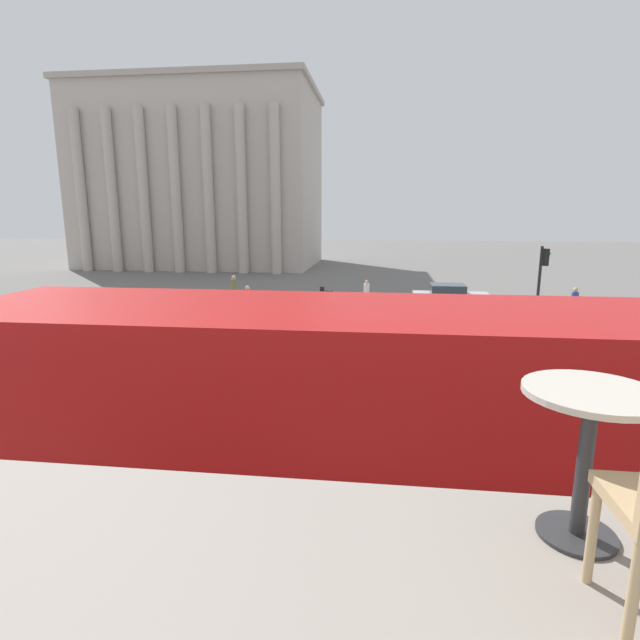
# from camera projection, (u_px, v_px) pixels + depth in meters

# --- Properties ---
(double_decker_bus) EXTENTS (11.09, 2.68, 4.13)m
(double_decker_bus) POSITION_uv_depth(u_px,v_px,m) (410.00, 455.00, 6.16)
(double_decker_bus) COLOR black
(double_decker_bus) RESTS_ON ground_plane
(cafe_dining_table) EXTENTS (0.60, 0.60, 0.73)m
(cafe_dining_table) POSITION_uv_depth(u_px,v_px,m) (588.00, 431.00, 2.25)
(cafe_dining_table) COLOR #2D2D30
(cafe_dining_table) RESTS_ON cafe_floor_slab
(plaza_building_left) EXTENTS (23.23, 15.43, 17.48)m
(plaza_building_left) POSITION_uv_depth(u_px,v_px,m) (204.00, 179.00, 51.28)
(plaza_building_left) COLOR #BCB2A8
(plaza_building_left) RESTS_ON ground_plane
(traffic_light_near) EXTENTS (0.42, 0.24, 3.36)m
(traffic_light_near) POSITION_uv_depth(u_px,v_px,m) (325.00, 329.00, 13.25)
(traffic_light_near) COLOR black
(traffic_light_near) RESTS_ON ground_plane
(traffic_light_mid) EXTENTS (0.42, 0.24, 3.94)m
(traffic_light_mid) POSITION_uv_depth(u_px,v_px,m) (541.00, 280.00, 20.64)
(traffic_light_mid) COLOR black
(traffic_light_mid) RESTS_ON ground_plane
(car_silver) EXTENTS (4.20, 1.93, 1.35)m
(car_silver) POSITION_uv_depth(u_px,v_px,m) (450.00, 296.00, 28.16)
(car_silver) COLOR black
(car_silver) RESTS_ON ground_plane
(pedestrian_white) EXTENTS (0.32, 0.32, 1.60)m
(pedestrian_white) POSITION_uv_depth(u_px,v_px,m) (367.00, 292.00, 28.13)
(pedestrian_white) COLOR #282B33
(pedestrian_white) RESTS_ON ground_plane
(pedestrian_blue) EXTENTS (0.32, 0.32, 1.78)m
(pedestrian_blue) POSITION_uv_depth(u_px,v_px,m) (574.00, 303.00, 24.03)
(pedestrian_blue) COLOR #282B33
(pedestrian_blue) RESTS_ON ground_plane
(pedestrian_red) EXTENTS (0.32, 0.32, 1.78)m
(pedestrian_red) POSITION_uv_depth(u_px,v_px,m) (248.00, 301.00, 24.60)
(pedestrian_red) COLOR #282B33
(pedestrian_red) RESTS_ON ground_plane
(pedestrian_olive) EXTENTS (0.32, 0.32, 1.83)m
(pedestrian_olive) POSITION_uv_depth(u_px,v_px,m) (234.00, 289.00, 28.38)
(pedestrian_olive) COLOR #282B33
(pedestrian_olive) RESTS_ON ground_plane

